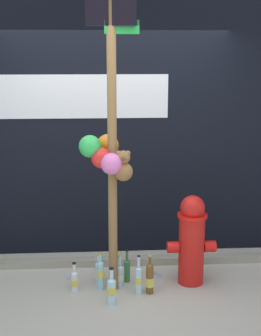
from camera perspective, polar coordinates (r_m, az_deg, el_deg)
ground_plane at (r=4.74m, az=-1.41°, el=-15.33°), size 14.00×14.00×0.00m
building_wall at (r=5.50m, az=-2.05°, el=6.18°), size 10.00×0.21×3.18m
curb_strip at (r=5.47m, az=-1.76°, el=-10.78°), size 8.00×0.12×0.08m
memorial_post at (r=4.49m, az=-2.55°, el=4.23°), size 0.56×0.48×2.85m
fire_hydrant at (r=4.95m, az=7.13°, el=-8.24°), size 0.49×0.29×0.91m
bottle_0 at (r=5.06m, az=-0.40°, el=-11.71°), size 0.06×0.06×0.34m
bottle_1 at (r=4.83m, az=2.25°, el=-12.71°), size 0.07×0.07×0.39m
bottle_2 at (r=4.92m, az=-6.52°, el=-12.83°), size 0.08×0.08×0.29m
bottle_3 at (r=4.90m, az=-3.49°, el=-12.19°), size 0.07×0.07×0.38m
bottle_4 at (r=5.06m, az=-3.69°, el=-11.83°), size 0.08×0.08×0.31m
bottle_5 at (r=4.82m, az=0.95°, el=-12.80°), size 0.06×0.06×0.40m
bottle_6 at (r=4.65m, az=-2.21°, el=-13.94°), size 0.08×0.08×0.36m
bottle_7 at (r=4.98m, az=-1.29°, el=-12.25°), size 0.08×0.08×0.33m
litter_0 at (r=5.30m, az=2.28°, el=-12.06°), size 0.17×0.16×0.01m
litter_1 at (r=5.20m, az=-6.92°, el=-12.65°), size 0.12×0.12×0.01m
litter_3 at (r=5.23m, az=2.80°, el=-12.42°), size 0.14×0.11×0.01m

